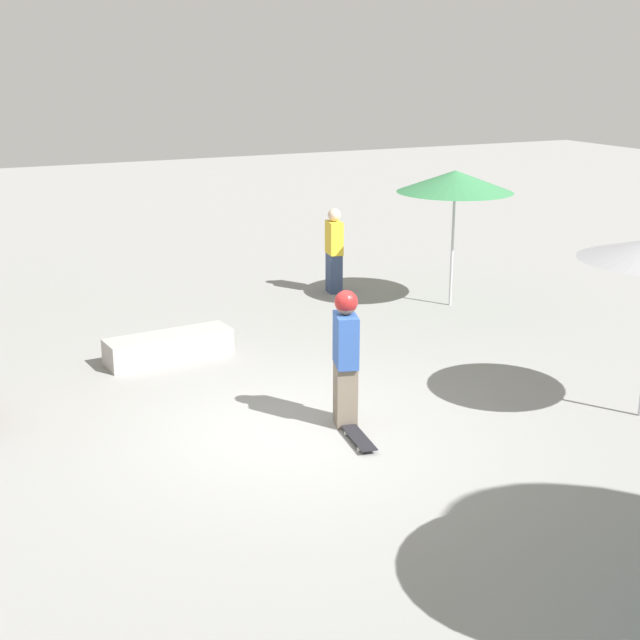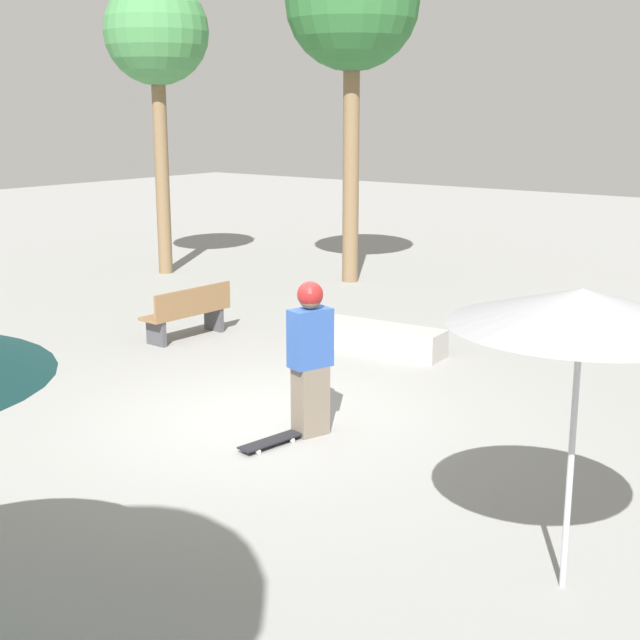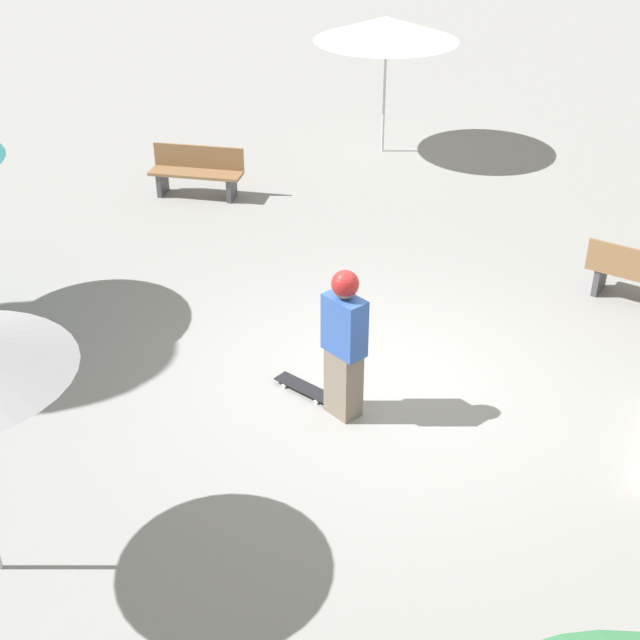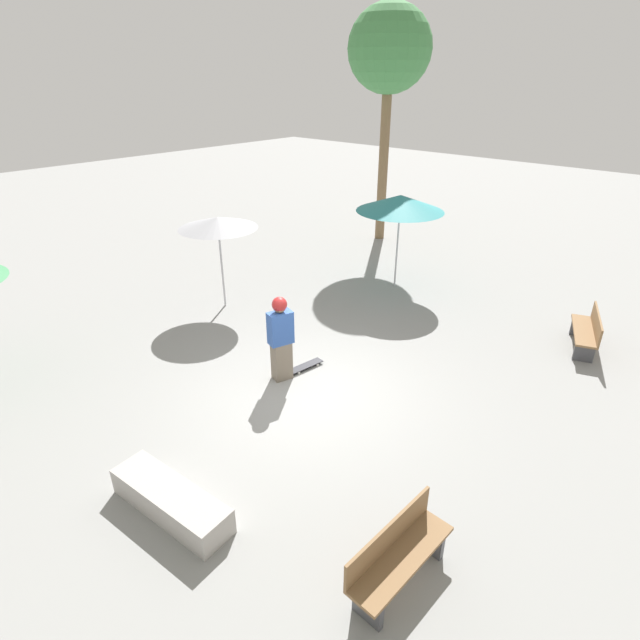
{
  "view_description": "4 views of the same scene",
  "coord_description": "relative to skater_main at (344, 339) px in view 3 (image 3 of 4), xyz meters",
  "views": [
    {
      "loc": [
        4.12,
        9.56,
        4.58
      ],
      "look_at": [
        -0.59,
        -0.29,
        1.32
      ],
      "focal_mm": 50.0,
      "sensor_mm": 36.0,
      "label": 1
    },
    {
      "loc": [
        -6.74,
        7.69,
        3.65
      ],
      "look_at": [
        -0.88,
        0.1,
        1.36
      ],
      "focal_mm": 50.0,
      "sensor_mm": 36.0,
      "label": 2
    },
    {
      "loc": [
        -7.79,
        -3.94,
        5.96
      ],
      "look_at": [
        -0.62,
        0.5,
        1.02
      ],
      "focal_mm": 50.0,
      "sensor_mm": 36.0,
      "label": 3
    },
    {
      "loc": [
        5.53,
        -5.73,
        5.57
      ],
      "look_at": [
        -0.18,
        0.62,
        1.31
      ],
      "focal_mm": 28.0,
      "sensor_mm": 36.0,
      "label": 4
    }
  ],
  "objects": [
    {
      "name": "bench_far",
      "position": [
        4.16,
        5.37,
        -0.54
      ],
      "size": [
        0.97,
        1.65,
        0.85
      ],
      "rotation": [
        0.0,
        0.0,
        1.93
      ],
      "color": "#47474C",
      "rests_on": "ground_plane"
    },
    {
      "name": "skateboard",
      "position": [
        0.11,
        0.58,
        -0.9
      ],
      "size": [
        0.31,
        0.82,
        0.07
      ],
      "rotation": [
        0.0,
        0.0,
        1.42
      ],
      "color": "black",
      "rests_on": "ground_plane"
    },
    {
      "name": "shade_umbrella_white",
      "position": [
        7.83,
        3.72,
        1.37
      ],
      "size": [
        2.7,
        2.7,
        2.55
      ],
      "color": "#B7B7BC",
      "rests_on": "ground_plane"
    },
    {
      "name": "ground_plane",
      "position": [
        0.75,
        -0.11,
        -0.96
      ],
      "size": [
        60.0,
        60.0,
        0.0
      ],
      "primitive_type": "plane",
      "color": "gray"
    },
    {
      "name": "skater_main",
      "position": [
        0.0,
        0.0,
        0.0
      ],
      "size": [
        0.39,
        0.53,
        1.78
      ],
      "rotation": [
        0.0,
        0.0,
        1.27
      ],
      "color": "#726656",
      "rests_on": "ground_plane"
    }
  ]
}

